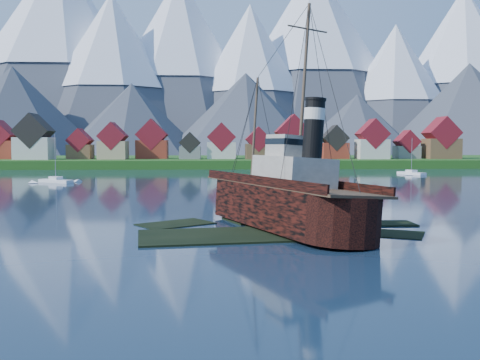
{
  "coord_description": "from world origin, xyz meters",
  "views": [
    {
      "loc": [
        -4.53,
        -54.29,
        9.22
      ],
      "look_at": [
        -1.69,
        6.0,
        5.0
      ],
      "focal_mm": 40.0,
      "sensor_mm": 36.0,
      "label": 1
    }
  ],
  "objects": [
    {
      "name": "shore_bank",
      "position": [
        0.0,
        170.0,
        0.0
      ],
      "size": [
        600.0,
        80.0,
        3.2
      ],
      "primitive_type": "cube",
      "color": "#1F4914",
      "rests_on": "ground"
    },
    {
      "name": "tugboat_wreck",
      "position": [
        2.74,
        4.34,
        3.11
      ],
      "size": [
        7.26,
        31.28,
        24.79
      ],
      "rotation": [
        0.0,
        0.07,
        0.38
      ],
      "color": "black",
      "rests_on": "ground"
    },
    {
      "name": "shoal",
      "position": [
        1.78,
        2.15,
        -0.35
      ],
      "size": [
        31.71,
        21.24,
        1.14
      ],
      "color": "black",
      "rests_on": "ground"
    },
    {
      "name": "seawall",
      "position": [
        0.0,
        132.0,
        0.0
      ],
      "size": [
        600.0,
        2.5,
        2.0
      ],
      "primitive_type": "cube",
      "color": "#3F3D38",
      "rests_on": "ground"
    },
    {
      "name": "town",
      "position": [
        -33.12,
        152.18,
        8.99
      ],
      "size": [
        250.96,
        16.69,
        17.3
      ],
      "color": "maroon",
      "rests_on": "ground"
    },
    {
      "name": "mountains",
      "position": [
        -0.79,
        481.26,
        89.34
      ],
      "size": [
        965.0,
        340.0,
        205.0
      ],
      "color": "#2D333D",
      "rests_on": "ground"
    },
    {
      "name": "sailboat_e",
      "position": [
        52.61,
        98.29,
        0.24
      ],
      "size": [
        5.92,
        9.75,
        11.1
      ],
      "rotation": [
        0.0,
        0.0,
        0.4
      ],
      "color": "white",
      "rests_on": "ground"
    },
    {
      "name": "sailboat_c",
      "position": [
        -41.37,
        70.86,
        0.26
      ],
      "size": [
        8.93,
        6.61,
        11.67
      ],
      "rotation": [
        0.0,
        0.0,
        1.03
      ],
      "color": "white",
      "rests_on": "ground"
    },
    {
      "name": "ground",
      "position": [
        0.0,
        0.0,
        0.0
      ],
      "size": [
        1400.0,
        1400.0,
        0.0
      ],
      "primitive_type": "plane",
      "color": "#15283D",
      "rests_on": "ground"
    }
  ]
}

